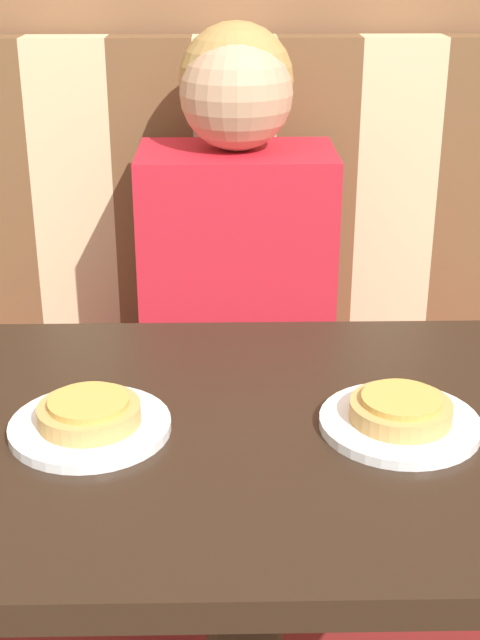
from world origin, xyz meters
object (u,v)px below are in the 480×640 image
plate_left (90,426)px  pizza_left (89,412)px  plate_right (400,423)px  pizza_right (401,409)px  person (237,222)px

plate_left → pizza_left: pizza_left is taller
plate_left → plate_right: (0.36, 0.00, 0.00)m
pizza_right → person: bearing=106.2°
person → pizza_right: bearing=-73.8°
plate_right → plate_left: bearing=180.0°
person → plate_right: size_ratio=3.56×
plate_right → person: bearing=106.2°
plate_left → pizza_left: (0.00, 0.00, 0.02)m
person → plate_left: size_ratio=3.56×
person → plate_right: bearing=-73.8°
plate_left → pizza_left: size_ratio=1.58×
pizza_left → plate_right: bearing=0.0°
pizza_right → plate_right: bearing=0.0°
plate_right → pizza_right: size_ratio=1.58×
person → pizza_left: size_ratio=5.62×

